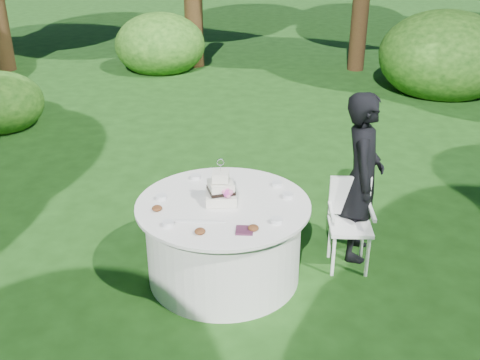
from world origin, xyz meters
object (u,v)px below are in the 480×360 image
object	(u,v)px
napkins	(244,230)
chair	(350,216)
cake	(221,190)
table	(224,240)
guest	(362,177)

from	to	relation	value
napkins	chair	bearing A→B (deg)	39.02
cake	table	bearing A→B (deg)	-47.01
table	chair	bearing A→B (deg)	14.08
napkins	guest	world-z (taller)	guest
guest	table	bearing A→B (deg)	118.79
table	chair	size ratio (longest dim) A/B	1.78
guest	napkins	bearing A→B (deg)	140.28
napkins	table	distance (m)	0.66
cake	guest	bearing A→B (deg)	19.61
guest	chair	world-z (taller)	guest
guest	chair	distance (m)	0.39
napkins	guest	bearing A→B (deg)	42.16
napkins	cake	xyz separation A→B (m)	(-0.23, 0.50, 0.10)
guest	cake	xyz separation A→B (m)	(-1.30, -0.46, 0.05)
napkins	table	size ratio (longest dim) A/B	0.09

